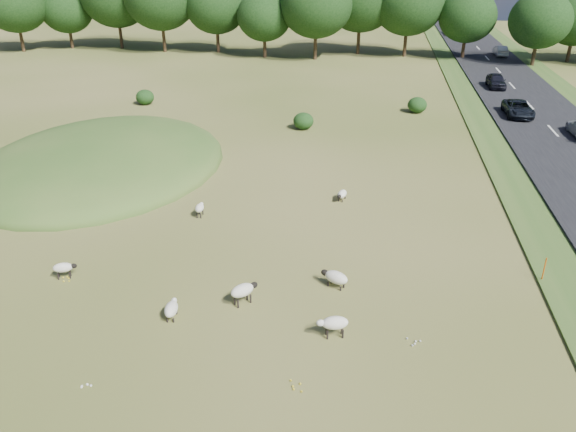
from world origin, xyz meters
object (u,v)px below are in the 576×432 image
object	(u,v)px
car_1	(455,30)
car_4	(518,108)
car_0	(496,81)
sheep_3	(335,277)
sheep_4	(64,268)
marker_post	(544,270)
sheep_5	(342,194)
sheep_0	(200,208)
sheep_6	(334,323)
sheep_2	(243,290)
sheep_1	(171,309)
car_5	(500,51)

from	to	relation	value
car_1	car_4	distance (m)	48.89
car_0	sheep_3	bearing A→B (deg)	-108.64
car_0	sheep_4	bearing A→B (deg)	-121.92
marker_post	sheep_4	bearing A→B (deg)	-171.97
sheep_5	sheep_0	bearing A→B (deg)	-50.77
sheep_6	car_4	xyz separation A→B (m)	(13.09, 32.18, 0.26)
sheep_0	car_4	bearing A→B (deg)	-45.67
marker_post	car_4	size ratio (longest dim) A/B	0.26
sheep_2	sheep_6	world-z (taller)	sheep_2
sheep_1	sheep_2	bearing A→B (deg)	-68.31
sheep_5	car_1	distance (m)	69.73
car_0	car_5	bearing A→B (deg)	78.77
car_0	car_5	size ratio (longest dim) A/B	1.02
sheep_6	sheep_3	bearing A→B (deg)	-101.07
sheep_5	sheep_1	bearing A→B (deg)	-9.81
sheep_0	sheep_4	bearing A→B (deg)	147.07
sheep_4	sheep_6	xyz separation A→B (m)	(12.18, -2.33, 0.10)
marker_post	car_1	distance (m)	75.90
sheep_2	car_1	size ratio (longest dim) A/B	0.22
sheep_1	car_1	world-z (taller)	car_1
sheep_2	sheep_0	bearing A→B (deg)	72.64
sheep_0	car_1	world-z (taller)	car_1
car_5	car_4	bearing A→B (deg)	82.75
sheep_2	sheep_3	world-z (taller)	sheep_2
sheep_0	car_5	bearing A→B (deg)	-28.16
car_0	sheep_6	bearing A→B (deg)	-106.97
sheep_5	car_5	world-z (taller)	car_5
marker_post	sheep_6	bearing A→B (deg)	-148.93
sheep_4	sheep_5	bearing A→B (deg)	20.37
sheep_4	car_0	distance (m)	47.80
car_5	marker_post	bearing A→B (deg)	81.86
marker_post	sheep_6	size ratio (longest dim) A/B	0.94
sheep_4	sheep_5	distance (m)	15.57
sheep_0	sheep_5	distance (m)	8.22
sheep_0	sheep_6	size ratio (longest dim) A/B	0.78
sheep_1	car_5	size ratio (longest dim) A/B	0.30
marker_post	sheep_6	xyz separation A→B (m)	(-8.77, -5.29, 0.02)
sheep_5	sheep_4	bearing A→B (deg)	-32.78
sheep_4	car_4	distance (m)	39.11
sheep_4	car_4	world-z (taller)	car_4
sheep_2	sheep_4	xyz separation A→B (m)	(-8.32, 0.72, -0.12)
sheep_3	sheep_5	xyz separation A→B (m)	(-0.35, 9.22, -0.09)
car_1	car_5	world-z (taller)	car_1
sheep_0	sheep_3	distance (m)	9.85
sheep_4	sheep_1	bearing A→B (deg)	-41.61
sheep_6	car_1	bearing A→B (deg)	-113.80
sheep_1	sheep_3	size ratio (longest dim) A/B	0.88
marker_post	sheep_4	xyz separation A→B (m)	(-20.96, -2.96, -0.08)
sheep_0	sheep_5	bearing A→B (deg)	-69.07
sheep_6	car_1	size ratio (longest dim) A/B	0.23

